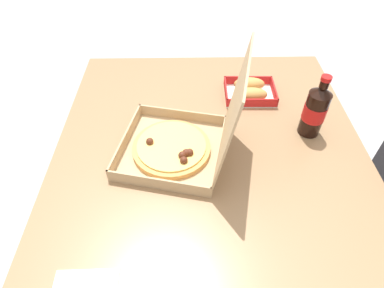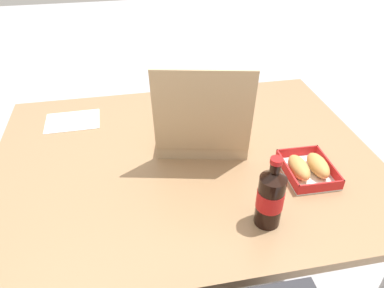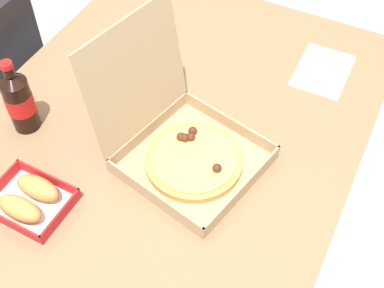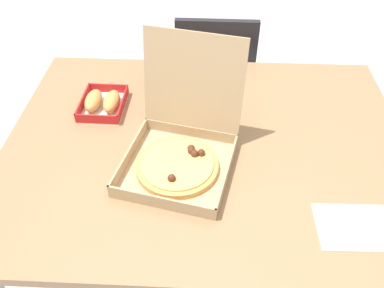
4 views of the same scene
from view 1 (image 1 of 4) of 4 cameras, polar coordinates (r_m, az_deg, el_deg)
ground_plane at (r=1.59m, az=2.39°, el=-20.99°), size 10.00×10.00×0.00m
dining_table at (r=1.04m, az=3.45°, el=-7.08°), size 1.32×1.02×0.70m
pizza_box_open at (r=1.00m, az=-1.73°, el=0.41°), size 0.38×0.42×0.35m
bread_side_box at (r=1.26m, az=10.27°, el=9.36°), size 0.15×0.19×0.06m
cola_bottle at (r=1.12m, az=21.01°, el=5.60°), size 0.07×0.07×0.22m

